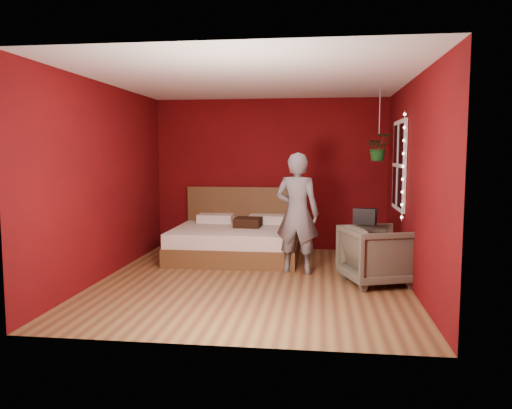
# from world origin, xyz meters

# --- Properties ---
(floor) EXTENTS (4.50, 4.50, 0.00)m
(floor) POSITION_xyz_m (0.00, 0.00, 0.00)
(floor) COLOR olive
(floor) RESTS_ON ground
(room_walls) EXTENTS (4.04, 4.54, 2.62)m
(room_walls) POSITION_xyz_m (0.00, 0.00, 1.68)
(room_walls) COLOR #5E090B
(room_walls) RESTS_ON ground
(window) EXTENTS (0.05, 0.97, 1.27)m
(window) POSITION_xyz_m (1.97, 0.90, 1.50)
(window) COLOR white
(window) RESTS_ON room_walls
(fairy_lights) EXTENTS (0.04, 0.04, 1.45)m
(fairy_lights) POSITION_xyz_m (1.94, 0.37, 1.50)
(fairy_lights) COLOR silver
(fairy_lights) RESTS_ON room_walls
(bed) EXTENTS (1.97, 1.67, 1.08)m
(bed) POSITION_xyz_m (-0.46, 1.46, 0.28)
(bed) COLOR brown
(bed) RESTS_ON ground
(person) EXTENTS (0.69, 0.52, 1.68)m
(person) POSITION_xyz_m (0.55, 0.50, 0.84)
(person) COLOR slate
(person) RESTS_ON ground
(armchair) EXTENTS (1.04, 1.03, 0.75)m
(armchair) POSITION_xyz_m (1.60, 0.04, 0.37)
(armchair) COLOR #5F5B4B
(armchair) RESTS_ON ground
(handbag) EXTENTS (0.32, 0.23, 0.21)m
(handbag) POSITION_xyz_m (1.45, 0.22, 0.85)
(handbag) COLOR black
(handbag) RESTS_ON armchair
(throw_pillow) EXTENTS (0.43, 0.43, 0.15)m
(throw_pillow) POSITION_xyz_m (-0.28, 1.46, 0.57)
(throw_pillow) COLOR #321A10
(throw_pillow) RESTS_ON bed
(hanging_plant) EXTENTS (0.38, 0.33, 1.05)m
(hanging_plant) POSITION_xyz_m (1.71, 1.20, 1.76)
(hanging_plant) COLOR silver
(hanging_plant) RESTS_ON room_walls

